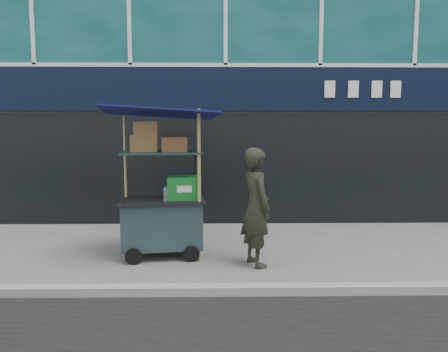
{
  "coord_description": "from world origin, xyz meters",
  "views": [
    {
      "loc": [
        -0.19,
        -5.5,
        2.11
      ],
      "look_at": [
        -0.08,
        1.2,
        1.35
      ],
      "focal_mm": 35.0,
      "sensor_mm": 36.0,
      "label": 1
    }
  ],
  "objects": [
    {
      "name": "ground",
      "position": [
        0.0,
        0.0,
        0.0
      ],
      "size": [
        80.0,
        80.0,
        0.0
      ],
      "primitive_type": "plane",
      "color": "slate",
      "rests_on": "ground"
    },
    {
      "name": "curb",
      "position": [
        0.0,
        -0.2,
        0.06
      ],
      "size": [
        80.0,
        0.18,
        0.12
      ],
      "primitive_type": "cube",
      "color": "#989991",
      "rests_on": "ground"
    },
    {
      "name": "vendor_cart",
      "position": [
        -1.07,
        1.48,
        0.85
      ],
      "size": [
        1.96,
        1.5,
        2.44
      ],
      "rotation": [
        0.0,
        0.0,
        0.14
      ],
      "color": "#1B2B2E",
      "rests_on": "ground"
    },
    {
      "name": "vendor_man",
      "position": [
        0.4,
        0.99,
        0.9
      ],
      "size": [
        0.65,
        0.77,
        1.8
      ],
      "primitive_type": "imported",
      "rotation": [
        0.0,
        0.0,
        1.95
      ],
      "color": "black",
      "rests_on": "ground"
    }
  ]
}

